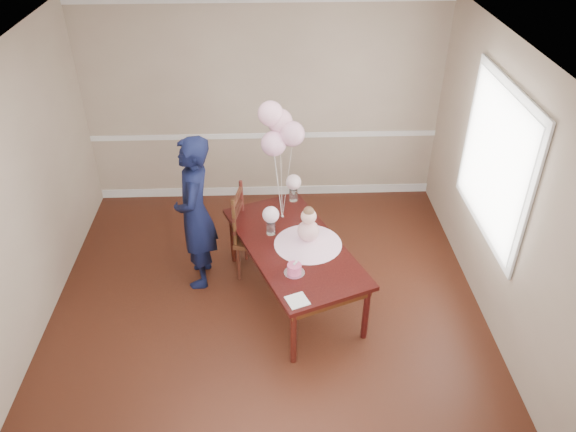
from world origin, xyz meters
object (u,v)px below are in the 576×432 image
Objects in this scene: birthday_cake at (294,269)px; woman at (195,214)px; dining_table_top at (294,246)px; dining_chair_seat at (258,237)px.

woman is (-1.00, 0.78, 0.13)m from birthday_cake.
dining_table_top is 1.09m from woman.
dining_chair_seat is at bearing 109.04° from dining_table_top.
birthday_cake is 1.28m from woman.
birthday_cake is at bearing -57.24° from dining_chair_seat.
woman is (-1.02, 0.33, 0.21)m from dining_table_top.
dining_chair_seat is at bearing 98.42° from woman.
woman reaches higher than dining_table_top.
dining_table_top is at bearing -38.52° from dining_chair_seat.
dining_table_top is 0.46m from birthday_cake.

